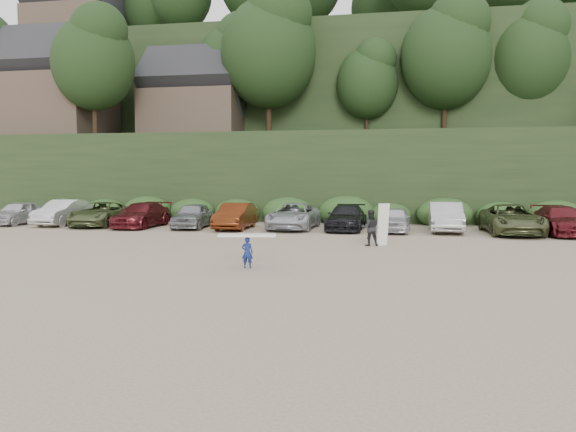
# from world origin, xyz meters

# --- Properties ---
(ground) EXTENTS (120.00, 120.00, 0.00)m
(ground) POSITION_xyz_m (0.00, 0.00, 0.00)
(ground) COLOR tan
(ground) RESTS_ON ground
(hillside_backdrop) EXTENTS (90.00, 41.50, 28.00)m
(hillside_backdrop) POSITION_xyz_m (-0.26, 35.93, 11.22)
(hillside_backdrop) COLOR black
(hillside_backdrop) RESTS_ON ground
(parked_cars) EXTENTS (39.69, 6.21, 1.61)m
(parked_cars) POSITION_xyz_m (0.06, 9.99, 0.74)
(parked_cars) COLOR silver
(parked_cars) RESTS_ON ground
(child_surfer) EXTENTS (1.98, 0.87, 1.15)m
(child_surfer) POSITION_xyz_m (-0.36, -3.24, 0.78)
(child_surfer) COLOR navy
(child_surfer) RESTS_ON ground
(adult_surfer) EXTENTS (1.28, 0.75, 1.87)m
(adult_surfer) POSITION_xyz_m (3.47, 3.51, 0.81)
(adult_surfer) COLOR black
(adult_surfer) RESTS_ON ground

